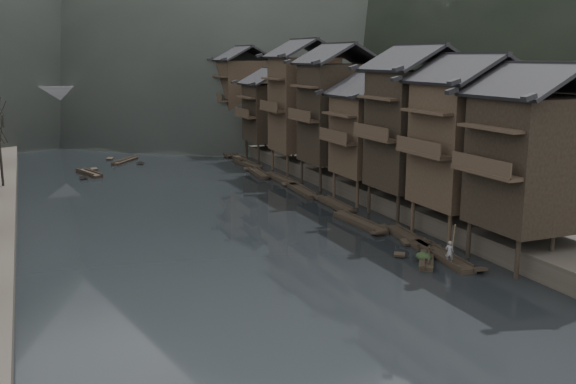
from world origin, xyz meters
TOP-DOWN VIEW (x-y plane):
  - water at (0.00, 0.00)m, footprint 300.00×300.00m
  - right_bank at (35.00, 40.00)m, footprint 40.00×200.00m
  - stilt_houses at (17.28, 19.55)m, footprint 9.00×67.60m
  - moored_sampans at (12.12, 24.27)m, footprint 3.53×66.89m
  - midriver_boats at (-2.05, 45.11)m, footprint 13.80×22.05m
  - stone_bridge at (-0.00, 72.00)m, footprint 40.00×6.00m
  - hero_sampan at (10.88, -5.46)m, footprint 3.20×4.06m
  - cargo_heap at (10.77, -5.30)m, footprint 0.98×1.28m
  - boatman at (11.79, -6.73)m, footprint 0.68×0.64m
  - bamboo_pole at (11.99, -6.73)m, footprint 1.29×2.03m

SIDE VIEW (x-z plane):
  - water at x=0.00m, z-range 0.00..0.00m
  - midriver_boats at x=-2.05m, z-range -0.02..0.43m
  - hero_sampan at x=10.88m, z-range -0.01..0.42m
  - moored_sampans at x=12.12m, z-range -0.03..0.44m
  - cargo_heap at x=10.77m, z-range 0.43..1.02m
  - right_bank at x=35.00m, z-range 0.00..1.80m
  - boatman at x=11.79m, z-range 0.43..1.99m
  - bamboo_pole at x=11.99m, z-range 1.99..5.74m
  - stone_bridge at x=0.00m, z-range 0.61..9.61m
  - stilt_houses at x=17.28m, z-range 0.99..16.97m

